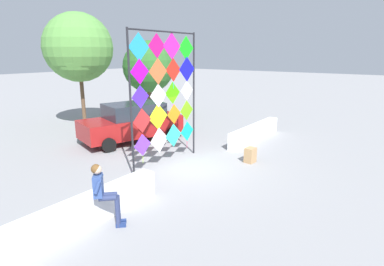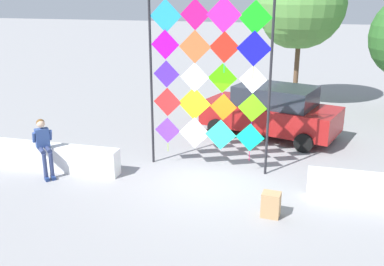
{
  "view_description": "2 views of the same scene",
  "coord_description": "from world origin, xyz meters",
  "px_view_note": "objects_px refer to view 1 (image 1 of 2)",
  "views": [
    {
      "loc": [
        -8.68,
        -6.3,
        4.06
      ],
      "look_at": [
        0.04,
        0.06,
        1.28
      ],
      "focal_mm": 29.19,
      "sensor_mm": 36.0,
      "label": 1
    },
    {
      "loc": [
        2.25,
        -10.54,
        4.91
      ],
      "look_at": [
        -0.48,
        0.06,
        1.33
      ],
      "focal_mm": 41.21,
      "sensor_mm": 36.0,
      "label": 2
    }
  ],
  "objects_px": {
    "kite_display_rack": "(166,91)",
    "tree_broadleaf": "(77,49)",
    "seated_vendor": "(104,190)",
    "cardboard_box_large": "(250,155)",
    "tree_palm_like": "(148,67)",
    "parked_car": "(132,122)"
  },
  "relations": [
    {
      "from": "kite_display_rack",
      "to": "tree_broadleaf",
      "type": "xyz_separation_m",
      "value": [
        2.02,
        8.0,
        1.5
      ]
    },
    {
      "from": "kite_display_rack",
      "to": "seated_vendor",
      "type": "distance_m",
      "value": 4.85
    },
    {
      "from": "cardboard_box_large",
      "to": "tree_palm_like",
      "type": "relative_size",
      "value": 0.12
    },
    {
      "from": "tree_palm_like",
      "to": "kite_display_rack",
      "type": "bearing_deg",
      "value": -132.52
    },
    {
      "from": "seated_vendor",
      "to": "tree_palm_like",
      "type": "xyz_separation_m",
      "value": [
        10.62,
        8.67,
        2.21
      ]
    },
    {
      "from": "cardboard_box_large",
      "to": "tree_broadleaf",
      "type": "relative_size",
      "value": 0.09
    },
    {
      "from": "tree_broadleaf",
      "to": "tree_palm_like",
      "type": "bearing_deg",
      "value": -12.6
    },
    {
      "from": "kite_display_rack",
      "to": "parked_car",
      "type": "bearing_deg",
      "value": 66.39
    },
    {
      "from": "seated_vendor",
      "to": "cardboard_box_large",
      "type": "bearing_deg",
      "value": -7.25
    },
    {
      "from": "seated_vendor",
      "to": "tree_palm_like",
      "type": "height_order",
      "value": "tree_palm_like"
    },
    {
      "from": "kite_display_rack",
      "to": "tree_palm_like",
      "type": "relative_size",
      "value": 0.99
    },
    {
      "from": "kite_display_rack",
      "to": "seated_vendor",
      "type": "relative_size",
      "value": 3.02
    },
    {
      "from": "kite_display_rack",
      "to": "parked_car",
      "type": "xyz_separation_m",
      "value": [
        1.49,
        3.42,
        -1.84
      ]
    },
    {
      "from": "tree_palm_like",
      "to": "seated_vendor",
      "type": "bearing_deg",
      "value": -140.78
    },
    {
      "from": "cardboard_box_large",
      "to": "kite_display_rack",
      "type": "bearing_deg",
      "value": 129.36
    },
    {
      "from": "parked_car",
      "to": "tree_broadleaf",
      "type": "xyz_separation_m",
      "value": [
        0.52,
        4.58,
        3.34
      ]
    },
    {
      "from": "parked_car",
      "to": "tree_broadleaf",
      "type": "distance_m",
      "value": 5.69
    },
    {
      "from": "seated_vendor",
      "to": "cardboard_box_large",
      "type": "distance_m",
      "value": 6.28
    },
    {
      "from": "parked_car",
      "to": "seated_vendor",
      "type": "bearing_deg",
      "value": -138.25
    },
    {
      "from": "seated_vendor",
      "to": "tree_palm_like",
      "type": "distance_m",
      "value": 13.89
    },
    {
      "from": "seated_vendor",
      "to": "tree_broadleaf",
      "type": "height_order",
      "value": "tree_broadleaf"
    },
    {
      "from": "cardboard_box_large",
      "to": "tree_broadleaf",
      "type": "xyz_separation_m",
      "value": [
        0.01,
        10.44,
        3.96
      ]
    }
  ]
}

